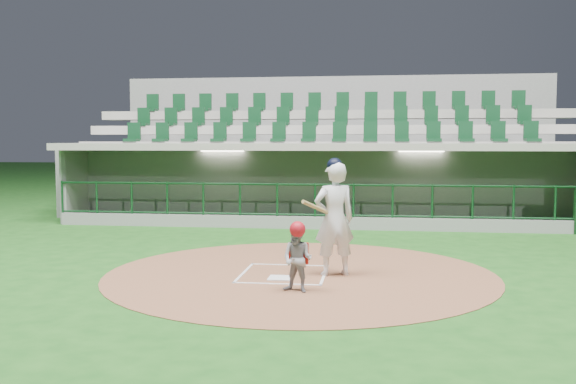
# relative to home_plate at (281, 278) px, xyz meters

# --- Properties ---
(ground) EXTENTS (120.00, 120.00, 0.00)m
(ground) POSITION_rel_home_plate_xyz_m (0.00, 0.70, -0.02)
(ground) COLOR #174915
(ground) RESTS_ON ground
(dirt_circle) EXTENTS (7.20, 7.20, 0.01)m
(dirt_circle) POSITION_rel_home_plate_xyz_m (0.30, 0.50, -0.02)
(dirt_circle) COLOR brown
(dirt_circle) RESTS_ON ground
(home_plate) EXTENTS (0.43, 0.43, 0.02)m
(home_plate) POSITION_rel_home_plate_xyz_m (0.00, 0.00, 0.00)
(home_plate) COLOR white
(home_plate) RESTS_ON dirt_circle
(batter_box_chalk) EXTENTS (1.55, 1.80, 0.01)m
(batter_box_chalk) POSITION_rel_home_plate_xyz_m (0.00, 0.40, -0.00)
(batter_box_chalk) COLOR white
(batter_box_chalk) RESTS_ON ground
(dugout_structure) EXTENTS (16.40, 3.70, 3.00)m
(dugout_structure) POSITION_rel_home_plate_xyz_m (-0.01, 8.52, 0.93)
(dugout_structure) COLOR slate
(dugout_structure) RESTS_ON ground
(seating_deck) EXTENTS (17.00, 6.72, 5.15)m
(seating_deck) POSITION_rel_home_plate_xyz_m (0.00, 11.61, 1.40)
(seating_deck) COLOR slate
(seating_deck) RESTS_ON ground
(batter) EXTENTS (0.98, 1.01, 2.14)m
(batter) POSITION_rel_home_plate_xyz_m (0.92, 0.43, 1.05)
(batter) COLOR white
(batter) RESTS_ON dirt_circle
(catcher) EXTENTS (0.63, 0.56, 1.15)m
(catcher) POSITION_rel_home_plate_xyz_m (0.42, -0.96, 0.56)
(catcher) COLOR #97979D
(catcher) RESTS_ON dirt_circle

